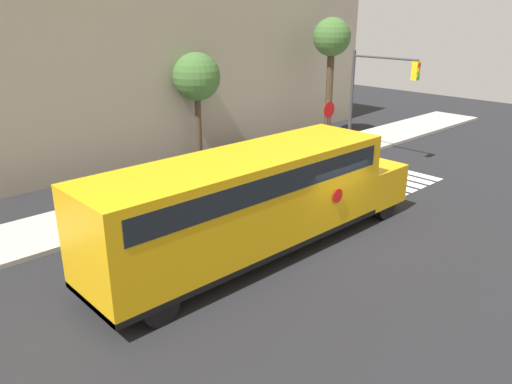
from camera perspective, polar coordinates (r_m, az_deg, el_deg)
The scene contains 9 objects.
ground_plane at distance 16.23m, azimuth 8.13°, elevation -5.30°, with size 60.00×60.00×0.00m, color black.
sidewalk_strip at distance 20.54m, azimuth -6.03°, elevation 0.53°, with size 44.00×3.00×0.15m.
building_backdrop at distance 25.06m, azimuth -15.67°, elevation 12.81°, with size 32.00×4.00×8.12m.
crosswalk_stripes at distance 22.51m, azimuth 15.12°, elevation 1.49°, with size 3.30×3.20×0.01m.
school_bus at distance 14.36m, azimuth -0.18°, elevation -0.71°, with size 11.48×2.57×3.13m.
stop_sign at distance 24.35m, azimuth 8.25°, elevation 8.05°, with size 0.79×0.10×2.86m.
traffic_light at distance 24.62m, azimuth 13.20°, elevation 11.42°, with size 0.28×3.55×5.12m.
tree_near_sidewalk at distance 24.22m, azimuth -6.81°, elevation 12.83°, with size 2.26×2.26×5.11m.
tree_far_sidewalk at distance 28.49m, azimuth 8.64°, elevation 16.63°, with size 2.05×2.05×6.59m.
Camera 1 is at (-11.59, -9.04, 6.87)m, focal length 35.00 mm.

